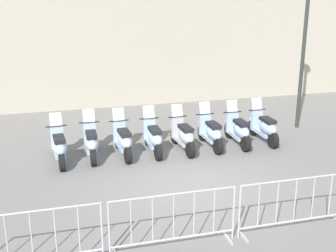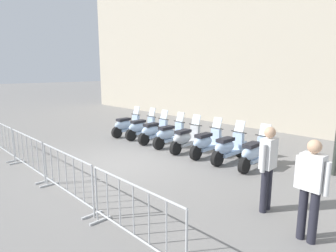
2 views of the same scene
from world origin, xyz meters
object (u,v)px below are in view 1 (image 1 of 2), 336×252
(barrier_segment_0, at_px, (32,241))
(motorcycle_7, at_px, (264,128))
(motorcycle_4, at_px, (183,136))
(motorcycle_5, at_px, (211,133))
(motorcycle_6, at_px, (238,130))
(motorcycle_2, at_px, (123,141))
(motorcycle_0, at_px, (59,147))
(motorcycle_1, at_px, (91,143))
(street_lamp, at_px, (305,29))
(barrier_segment_1, at_px, (174,221))
(motorcycle_3, at_px, (153,138))
(barrier_segment_2, at_px, (295,204))

(barrier_segment_0, bearing_deg, motorcycle_7, 37.33)
(motorcycle_4, bearing_deg, motorcycle_5, 5.45)
(motorcycle_5, relative_size, motorcycle_6, 1.00)
(motorcycle_2, relative_size, motorcycle_6, 1.00)
(motorcycle_4, bearing_deg, motorcycle_0, -178.24)
(motorcycle_1, bearing_deg, motorcycle_7, 1.29)
(motorcycle_6, xyz_separation_m, street_lamp, (2.60, 1.19, 2.78))
(barrier_segment_1, relative_size, street_lamp, 0.44)
(motorcycle_5, relative_size, street_lamp, 0.33)
(motorcycle_5, distance_m, barrier_segment_0, 6.80)
(motorcycle_4, bearing_deg, motorcycle_6, 3.39)
(motorcycle_4, xyz_separation_m, motorcycle_5, (0.85, 0.08, 0.00))
(motorcycle_5, height_order, barrier_segment_0, motorcycle_5)
(motorcycle_3, height_order, motorcycle_7, same)
(motorcycle_3, bearing_deg, motorcycle_2, -178.08)
(motorcycle_0, relative_size, motorcycle_6, 1.00)
(barrier_segment_1, bearing_deg, motorcycle_3, 82.20)
(barrier_segment_1, xyz_separation_m, barrier_segment_2, (2.39, 0.06, 0.00))
(motorcycle_2, relative_size, motorcycle_5, 1.00)
(motorcycle_1, bearing_deg, motorcycle_4, -1.00)
(motorcycle_5, xyz_separation_m, street_lamp, (3.45, 1.21, 2.78))
(motorcycle_0, distance_m, motorcycle_2, 1.71)
(motorcycle_1, bearing_deg, motorcycle_2, -3.16)
(motorcycle_4, bearing_deg, motorcycle_2, -179.91)
(motorcycle_1, height_order, street_lamp, street_lamp)
(motorcycle_0, distance_m, motorcycle_7, 6.00)
(motorcycle_1, distance_m, motorcycle_7, 5.15)
(motorcycle_1, height_order, motorcycle_2, same)
(motorcycle_5, bearing_deg, motorcycle_6, 1.34)
(motorcycle_3, bearing_deg, barrier_segment_2, -69.54)
(motorcycle_0, height_order, barrier_segment_0, motorcycle_0)
(motorcycle_5, xyz_separation_m, barrier_segment_2, (0.03, -4.73, 0.07))
(motorcycle_0, xyz_separation_m, barrier_segment_2, (4.31, -4.55, 0.07))
(motorcycle_7, bearing_deg, motorcycle_5, -177.34)
(motorcycle_4, height_order, barrier_segment_2, motorcycle_4)
(motorcycle_6, height_order, barrier_segment_0, motorcycle_6)
(barrier_segment_0, distance_m, barrier_segment_2, 4.79)
(motorcycle_3, distance_m, motorcycle_4, 0.86)
(motorcycle_0, xyz_separation_m, motorcycle_4, (3.43, 0.11, 0.00))
(motorcycle_3, distance_m, motorcycle_7, 3.43)
(motorcycle_6, distance_m, barrier_segment_1, 5.79)
(motorcycle_4, height_order, barrier_segment_0, motorcycle_4)
(motorcycle_3, distance_m, motorcycle_6, 2.57)
(motorcycle_6, relative_size, barrier_segment_2, 0.75)
(motorcycle_2, bearing_deg, motorcycle_3, 1.92)
(motorcycle_5, xyz_separation_m, motorcycle_6, (0.85, 0.02, 0.00))
(motorcycle_2, distance_m, barrier_segment_1, 4.71)
(barrier_segment_1, height_order, street_lamp, street_lamp)
(motorcycle_0, xyz_separation_m, motorcycle_7, (5.99, 0.27, 0.00))
(motorcycle_4, relative_size, motorcycle_5, 1.00)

